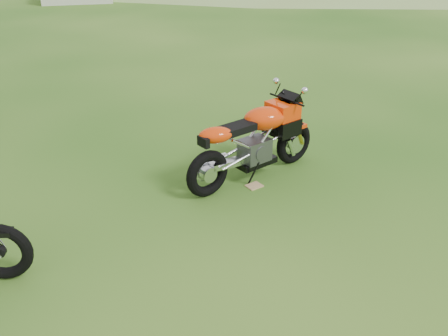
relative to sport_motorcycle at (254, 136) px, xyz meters
name	(u,v)px	position (x,y,z in m)	size (l,w,h in m)	color
ground	(203,220)	(-1.00, -0.93, -0.67)	(120.00, 120.00, 0.00)	#1B4E10
sport_motorcycle	(254,136)	(0.00, 0.00, 0.00)	(2.24, 0.56, 1.34)	#E83808
plywood_board	(254,186)	(-0.07, -0.27, -0.66)	(0.22, 0.18, 0.02)	tan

